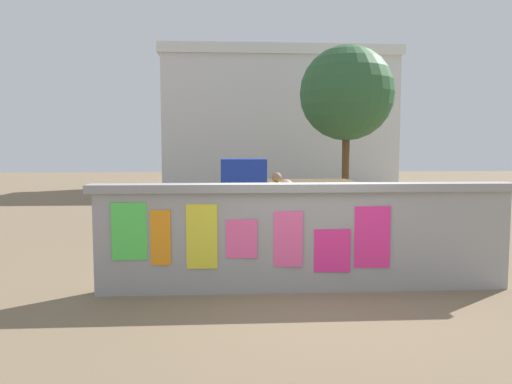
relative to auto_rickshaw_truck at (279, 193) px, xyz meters
The scene contains 10 objects.
ground 1.99m from the auto_rickshaw_truck, 99.45° to the left, with size 60.00×60.00×0.00m, color #7A664C.
poster_wall 6.26m from the auto_rickshaw_truck, 92.73° to the right, with size 6.35×0.42×1.61m.
auto_rickshaw_truck is the anchor object (origin of this frame).
motorcycle 5.28m from the auto_rickshaw_truck, 69.57° to the right, with size 1.90×0.56×0.87m.
bicycle_near 3.30m from the auto_rickshaw_truck, 61.59° to the right, with size 1.69×0.47×0.95m.
bicycle_far 4.31m from the auto_rickshaw_truck, 113.21° to the right, with size 1.71×0.44×0.95m.
person_walking 5.40m from the auto_rickshaw_truck, 94.94° to the right, with size 0.47×0.47×1.62m.
person_bystander 2.98m from the auto_rickshaw_truck, 97.30° to the right, with size 0.46×0.46×1.62m.
tree_roadside 6.72m from the auto_rickshaw_truck, 58.35° to the left, with size 3.53×3.53×5.96m.
building_background 13.63m from the auto_rickshaw_truck, 84.43° to the left, with size 11.97×5.84×7.16m.
Camera 1 is at (-1.18, -7.20, 2.13)m, focal length 34.59 mm.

